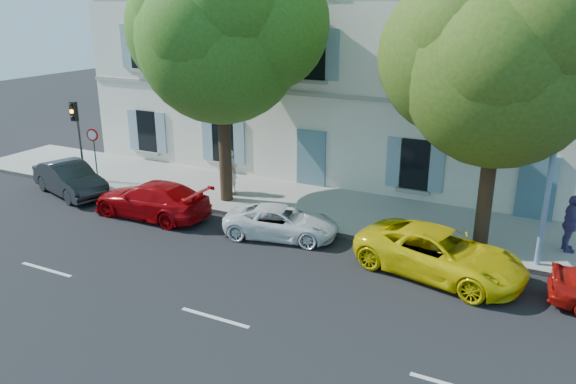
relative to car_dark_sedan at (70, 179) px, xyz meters
The scene contains 16 objects.
ground 10.81m from the car_dark_sedan, ahead, with size 90.00×90.00×0.00m, color black.
sidewalk 11.14m from the car_dark_sedan, 15.95° to the left, with size 36.00×4.50×0.15m, color #A09E96.
kerb 10.75m from the car_dark_sedan, ahead, with size 36.00×0.16×0.16m, color #9E998E.
building 14.84m from the car_dark_sedan, 39.47° to the left, with size 28.00×7.00×12.00m, color white.
car_dark_sedan is the anchor object (origin of this frame).
car_red_coupe 4.68m from the car_dark_sedan, ahead, with size 1.87×4.59×1.33m, color #9F0408.
car_white_coupe 9.81m from the car_dark_sedan, ahead, with size 1.77×3.83×1.06m, color white.
car_yellow_supercar 15.20m from the car_dark_sedan, ahead, with size 2.26×4.90×1.36m, color yellow.
tree_left 8.67m from the car_dark_sedan, 17.69° to the left, with size 6.14×6.14×9.52m.
tree_right 16.86m from the car_dark_sedan, ahead, with size 5.62×5.62×8.67m.
traffic_light 2.50m from the car_dark_sedan, 119.10° to the left, with size 0.28×0.39×3.44m.
road_sign 1.86m from the car_dark_sedan, 88.39° to the left, with size 0.54×0.14×2.35m.
street_lamp 18.23m from the car_dark_sedan, ahead, with size 0.45×1.78×8.28m.
pedestrian_a 6.58m from the car_dark_sedan, 26.20° to the left, with size 0.65×0.43×1.79m, color white.
pedestrian_b 6.53m from the car_dark_sedan, 25.10° to the left, with size 0.87×0.68×1.80m, color tan.
pedestrian_c 18.67m from the car_dark_sedan, ahead, with size 1.07×0.45×1.83m, color #534580.
Camera 1 is at (7.22, -14.23, 7.54)m, focal length 35.00 mm.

